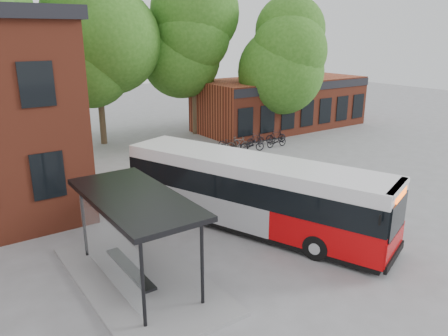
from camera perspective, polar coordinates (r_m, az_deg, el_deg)
ground at (r=17.38m, az=1.38°, el=-8.47°), size 100.00×100.00×0.00m
shop_row at (r=36.44m, az=7.44°, el=8.40°), size 14.00×6.20×4.00m
bus_shelter at (r=13.94m, az=-11.30°, el=-9.03°), size 3.60×7.00×2.90m
bike_rail at (r=30.15m, az=4.33°, el=3.12°), size 5.20×0.10×0.38m
tree_1 at (r=31.41m, az=-16.13°, el=12.35°), size 7.92×7.92×10.40m
tree_2 at (r=33.47m, az=-3.91°, el=13.75°), size 7.92×7.92×11.00m
tree_3 at (r=33.32m, az=7.36°, el=12.16°), size 7.04×7.04×9.28m
city_bus at (r=17.37m, az=3.60°, el=-3.37°), size 6.24×11.38×2.86m
bicycle_0 at (r=29.79m, az=0.68°, el=3.41°), size 1.60×1.07×0.80m
bicycle_1 at (r=28.99m, az=1.88°, el=3.18°), size 1.65×0.99×0.96m
bicycle_2 at (r=28.93m, az=3.66°, el=3.06°), size 1.80×1.09×0.90m
bicycle_3 at (r=30.50m, az=4.15°, el=3.78°), size 1.49×0.49×0.88m
bicycle_6 at (r=30.19m, az=6.87°, el=3.52°), size 1.63×0.63×0.84m
bicycle_7 at (r=31.37m, az=6.79°, el=4.15°), size 1.64×0.80×0.95m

